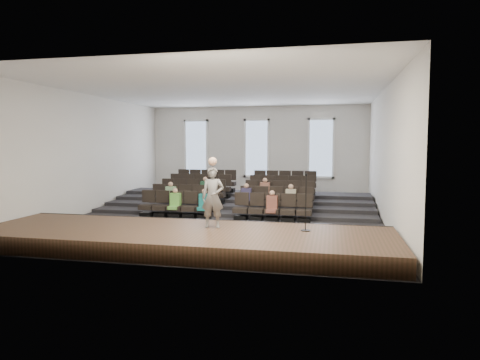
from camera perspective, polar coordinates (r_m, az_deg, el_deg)
name	(u,v)px	position (r m, az deg, el deg)	size (l,w,h in m)	color
ground	(226,217)	(17.13, -1.86, -5.01)	(14.00, 14.00, 0.00)	black
ceiling	(226,90)	(17.01, -1.91, 11.86)	(12.00, 14.00, 0.02)	white
wall_back	(257,152)	(23.76, 2.25, 3.79)	(12.00, 0.04, 5.00)	silver
wall_front	(153,162)	(10.23, -11.51, 2.37)	(12.00, 0.04, 5.00)	silver
wall_left	(88,154)	(19.26, -19.56, 3.28)	(0.04, 14.00, 5.00)	silver
wall_right	(386,156)	(16.49, 18.88, 3.09)	(0.04, 14.00, 5.00)	silver
stage	(182,239)	(12.30, -7.70, -7.77)	(11.80, 3.60, 0.50)	#492E1F
stage_lip	(201,227)	(13.94, -5.21, -6.25)	(11.80, 0.06, 0.52)	black
risers	(242,202)	(20.16, 0.33, -2.96)	(11.80, 4.80, 0.60)	black
seating_rows	(235,196)	(18.52, -0.71, -2.14)	(6.80, 4.70, 1.67)	black
windows	(257,148)	(23.69, 2.23, 4.27)	(8.44, 0.10, 3.24)	white
audience	(228,196)	(17.32, -1.61, -2.19)	(5.45, 2.64, 1.10)	#68B548
speaker	(213,197)	(12.40, -3.65, -2.31)	(0.64, 0.42, 1.77)	slate
mic_stand	(306,214)	(12.09, 8.76, -4.48)	(0.27, 0.27, 1.61)	black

